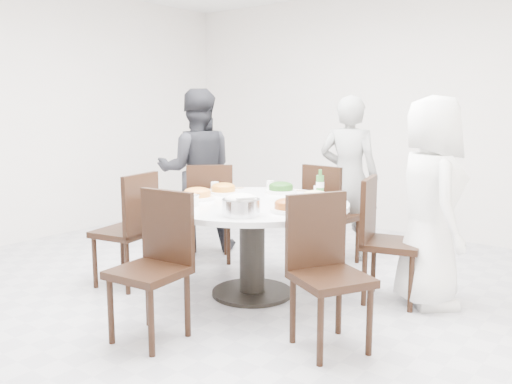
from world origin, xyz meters
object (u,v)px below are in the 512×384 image
Objects in this scene: chair_se at (331,275)px; chair_n at (333,214)px; chair_ne at (393,241)px; diner_right at (430,202)px; dining_table at (252,248)px; chair_nw at (209,212)px; diner_middle at (349,178)px; rice_bowl at (241,207)px; chair_s at (148,268)px; diner_left at (197,170)px; chair_sw at (124,230)px; beverage_bottle at (320,183)px; soup_bowl at (183,200)px.

chair_n is at bearing 57.91° from chair_se.
diner_right reaches higher than chair_ne.
chair_se is at bearing -25.37° from dining_table.
chair_n is 1.00× the size of chair_nw.
rice_bowl is (0.18, -1.86, 0.01)m from diner_middle.
diner_middle reaches higher than chair_s.
diner_right reaches higher than rice_bowl.
diner_right is (1.09, -0.48, 0.31)m from chair_n.
chair_s is 2.25m from diner_left.
chair_n is at bearing 86.52° from dining_table.
diner_right is (2.14, 1.14, 0.31)m from chair_sw.
chair_n is 1.18m from chair_nw.
diner_right is at bearing 50.15° from chair_s.
rice_bowl is 1.00m from beverage_bottle.
soup_bowl is (-0.33, 0.64, 0.31)m from chair_s.
chair_se is 2.10m from diner_middle.
diner_left is 6.32× the size of rice_bowl.
chair_s is (-0.06, -2.20, 0.00)m from chair_n.
diner_right is (1.16, 0.66, 0.41)m from dining_table.
chair_n is 1.85m from chair_se.
chair_n reaches higher than dining_table.
beverage_bottle reaches higher than chair_se.
chair_n and chair_nw have the same top height.
chair_sw is at bearing 118.49° from chair_se.
chair_n is 1.00× the size of chair_s.
diner_middle is at bearing 15.11° from diner_right.
chair_ne is 0.61× the size of diner_right.
chair_n is 0.61× the size of diner_right.
soup_bowl is (0.98, -1.15, -0.04)m from diner_left.
beverage_bottle is at bearing 63.01° from chair_se.
chair_se is (0.98, -0.47, 0.10)m from dining_table.
diner_middle is 1.54m from diner_left.
chair_s is 0.60× the size of diner_middle.
diner_right reaches higher than chair_s.
dining_table is 0.68m from rice_bowl.
diner_right is at bearing 19.24° from chair_se.
dining_table is 1.14m from chair_n.
chair_n reaches higher than rice_bowl.
chair_ne and chair_s have the same top height.
diner_right is 7.09× the size of beverage_bottle.
diner_left is at bearing 150.89° from dining_table.
beverage_bottle reaches higher than chair_sw.
chair_ne is 0.40m from diner_right.
rice_bowl reaches higher than dining_table.
beverage_bottle is at bearing 89.09° from rice_bowl.
diner_middle is at bearing 139.61° from chair_sw.
diner_left reaches higher than chair_s.
chair_ne is 0.57× the size of diner_left.
diner_right is at bearing 133.45° from diner_left.
chair_nw is 0.97m from chair_sw.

